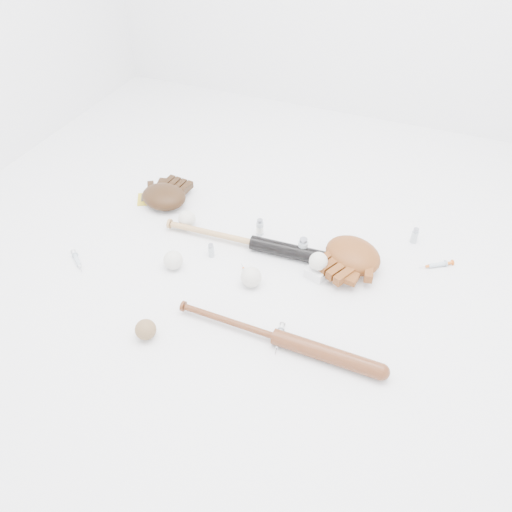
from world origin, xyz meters
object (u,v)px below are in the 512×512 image
at_px(bat_dark, 253,243).
at_px(glove_dark, 164,196).
at_px(bat_wood, 276,337).
at_px(pedestal, 317,272).

relative_size(bat_dark, glove_dark, 3.28).
height_order(bat_dark, bat_wood, bat_dark).
relative_size(glove_dark, pedestal, 3.31).
bearing_deg(glove_dark, bat_dark, -8.54).
relative_size(bat_dark, pedestal, 10.87).
xyz_separation_m(bat_wood, pedestal, (0.04, 0.37, -0.01)).
xyz_separation_m(bat_dark, glove_dark, (-0.51, 0.13, 0.02)).
distance_m(bat_dark, bat_wood, 0.51).
distance_m(bat_dark, pedestal, 0.31).
bearing_deg(bat_wood, bat_dark, 122.03).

